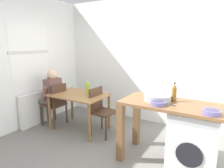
{
  "coord_description": "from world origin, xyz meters",
  "views": [
    {
      "loc": [
        1.46,
        -2.33,
        1.73
      ],
      "look_at": [
        -0.21,
        0.45,
        1.05
      ],
      "focal_mm": 31.54,
      "sensor_mm": 36.0,
      "label": 1
    }
  ],
  "objects": [
    {
      "name": "bottle_tall_green",
      "position": [
        0.83,
        0.42,
        1.04
      ],
      "size": [
        0.06,
        0.06,
        0.27
      ],
      "color": "brown",
      "rests_on": "kitchen_counter"
    },
    {
      "name": "chair_person_seat",
      "position": [
        -1.59,
        0.47,
        0.51
      ],
      "size": [
        0.4,
        0.4,
        0.9
      ],
      "rotation": [
        0.0,
        0.0,
        1.56
      ],
      "color": "#4C3323",
      "rests_on": "ground_plane"
    },
    {
      "name": "kitchen_counter",
      "position": [
        0.67,
        0.32,
        0.76
      ],
      "size": [
        1.5,
        0.68,
        0.92
      ],
      "color": "brown",
      "rests_on": "ground_plane"
    },
    {
      "name": "dining_table",
      "position": [
        -1.05,
        0.57,
        0.64
      ],
      "size": [
        1.1,
        0.76,
        0.74
      ],
      "color": "#9E7042",
      "rests_on": "ground_plane"
    },
    {
      "name": "radiator",
      "position": [
        -2.02,
        0.3,
        0.35
      ],
      "size": [
        0.1,
        0.8,
        0.7
      ],
      "primitive_type": "cube",
      "color": "white",
      "rests_on": "ground_plane"
    },
    {
      "name": "wall_back",
      "position": [
        0.0,
        1.75,
        1.35
      ],
      "size": [
        4.6,
        0.1,
        2.7
      ],
      "primitive_type": "cube",
      "color": "white",
      "rests_on": "ground_plane"
    },
    {
      "name": "seated_person",
      "position": [
        -1.75,
        0.47,
        0.67
      ],
      "size": [
        0.5,
        0.51,
        1.2
      ],
      "rotation": [
        0.0,
        0.0,
        1.56
      ],
      "color": "#595651",
      "rests_on": "ground_plane"
    },
    {
      "name": "vase",
      "position": [
        -0.9,
        0.67,
        0.86
      ],
      "size": [
        0.09,
        0.09,
        0.24
      ],
      "primitive_type": "cylinder",
      "color": "#A8C63D",
      "rests_on": "dining_table"
    },
    {
      "name": "wall_window_side",
      "position": [
        -2.15,
        0.0,
        1.35
      ],
      "size": [
        0.12,
        3.8,
        2.7
      ],
      "color": "white",
      "rests_on": "ground_plane"
    },
    {
      "name": "tap",
      "position": [
        0.62,
        0.5,
        1.06
      ],
      "size": [
        0.02,
        0.02,
        0.28
      ],
      "primitive_type": "cylinder",
      "color": "#B2B2B7",
      "rests_on": "kitchen_counter"
    },
    {
      "name": "ground_plane",
      "position": [
        0.0,
        0.0,
        0.0
      ],
      "size": [
        5.46,
        5.46,
        0.0
      ],
      "primitive_type": "plane",
      "color": "slate"
    },
    {
      "name": "scissors",
      "position": [
        0.83,
        0.22,
        0.92
      ],
      "size": [
        0.15,
        0.06,
        0.01
      ],
      "color": "#B2B2B7",
      "rests_on": "kitchen_counter"
    },
    {
      "name": "washing_machine",
      "position": [
        1.15,
        0.32,
        0.43
      ],
      "size": [
        0.6,
        0.61,
        0.86
      ],
      "color": "silver",
      "rests_on": "ground_plane"
    },
    {
      "name": "sink_basin",
      "position": [
        0.62,
        0.32,
        0.97
      ],
      "size": [
        0.38,
        0.38,
        0.09
      ],
      "primitive_type": "cylinder",
      "color": "#9EA0A5",
      "rests_on": "kitchen_counter"
    },
    {
      "name": "chair_opposite",
      "position": [
        -0.57,
        0.62,
        0.51
      ],
      "size": [
        0.42,
        0.42,
        0.9
      ],
      "rotation": [
        0.0,
        0.0,
        -1.62
      ],
      "color": "#4C3323",
      "rests_on": "ground_plane"
    },
    {
      "name": "colander",
      "position": [
        1.33,
        0.1,
        0.95
      ],
      "size": [
        0.2,
        0.2,
        0.06
      ],
      "color": "slate",
      "rests_on": "kitchen_counter"
    },
    {
      "name": "mixing_bowl",
      "position": [
        0.7,
        0.12,
        0.95
      ],
      "size": [
        0.2,
        0.2,
        0.05
      ],
      "color": "slate",
      "rests_on": "kitchen_counter"
    }
  ]
}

